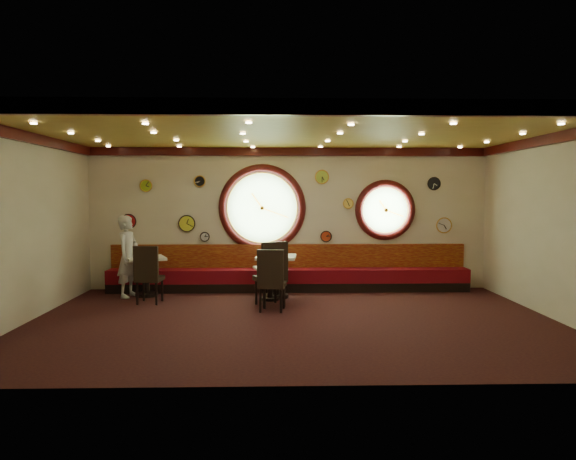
% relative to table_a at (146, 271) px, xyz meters
% --- Properties ---
extents(floor, '(9.00, 6.00, 0.00)m').
position_rel_table_a_xyz_m(floor, '(3.04, -2.21, -0.53)').
color(floor, black).
rests_on(floor, ground).
extents(ceiling, '(9.00, 6.00, 0.02)m').
position_rel_table_a_xyz_m(ceiling, '(3.04, -2.21, 2.67)').
color(ceiling, '#B79333').
rests_on(ceiling, wall_back).
extents(wall_back, '(9.00, 0.02, 3.20)m').
position_rel_table_a_xyz_m(wall_back, '(3.04, 0.79, 1.07)').
color(wall_back, beige).
rests_on(wall_back, floor).
extents(wall_front, '(9.00, 0.02, 3.20)m').
position_rel_table_a_xyz_m(wall_front, '(3.04, -5.21, 1.07)').
color(wall_front, beige).
rests_on(wall_front, floor).
extents(wall_left, '(0.02, 6.00, 3.20)m').
position_rel_table_a_xyz_m(wall_left, '(-1.46, -2.21, 1.07)').
color(wall_left, beige).
rests_on(wall_left, floor).
extents(wall_right, '(0.02, 6.00, 3.20)m').
position_rel_table_a_xyz_m(wall_right, '(7.54, -2.21, 1.07)').
color(wall_right, beige).
rests_on(wall_right, floor).
extents(molding_back, '(9.00, 0.10, 0.18)m').
position_rel_table_a_xyz_m(molding_back, '(3.04, 0.74, 2.58)').
color(molding_back, '#3A0B0A').
rests_on(molding_back, wall_back).
extents(molding_front, '(9.00, 0.10, 0.18)m').
position_rel_table_a_xyz_m(molding_front, '(3.04, -5.16, 2.58)').
color(molding_front, '#3A0B0A').
rests_on(molding_front, wall_back).
extents(molding_left, '(0.10, 6.00, 0.18)m').
position_rel_table_a_xyz_m(molding_left, '(-1.41, -2.21, 2.58)').
color(molding_left, '#3A0B0A').
rests_on(molding_left, wall_back).
extents(molding_right, '(0.10, 6.00, 0.18)m').
position_rel_table_a_xyz_m(molding_right, '(7.49, -2.21, 2.58)').
color(molding_right, '#3A0B0A').
rests_on(molding_right, wall_back).
extents(banquette_base, '(8.00, 0.55, 0.20)m').
position_rel_table_a_xyz_m(banquette_base, '(3.04, 0.51, -0.43)').
color(banquette_base, black).
rests_on(banquette_base, floor).
extents(banquette_seat, '(8.00, 0.55, 0.30)m').
position_rel_table_a_xyz_m(banquette_seat, '(3.04, 0.51, -0.18)').
color(banquette_seat, '#5E0812').
rests_on(banquette_seat, banquette_base).
extents(banquette_back, '(8.00, 0.10, 0.55)m').
position_rel_table_a_xyz_m(banquette_back, '(3.04, 0.73, 0.22)').
color(banquette_back, '#650708').
rests_on(banquette_back, wall_back).
extents(porthole_left_glass, '(1.66, 0.02, 1.66)m').
position_rel_table_a_xyz_m(porthole_left_glass, '(2.44, 0.78, 1.32)').
color(porthole_left_glass, '#82B36B').
rests_on(porthole_left_glass, wall_back).
extents(porthole_left_frame, '(1.98, 0.18, 1.98)m').
position_rel_table_a_xyz_m(porthole_left_frame, '(2.44, 0.77, 1.32)').
color(porthole_left_frame, '#3A0B0A').
rests_on(porthole_left_frame, wall_back).
extents(porthole_left_ring, '(1.61, 0.03, 1.61)m').
position_rel_table_a_xyz_m(porthole_left_ring, '(2.44, 0.74, 1.32)').
color(porthole_left_ring, gold).
rests_on(porthole_left_ring, wall_back).
extents(porthole_right_glass, '(1.10, 0.02, 1.10)m').
position_rel_table_a_xyz_m(porthole_right_glass, '(5.24, 0.78, 1.27)').
color(porthole_right_glass, '#82B36B').
rests_on(porthole_right_glass, wall_back).
extents(porthole_right_frame, '(1.38, 0.18, 1.38)m').
position_rel_table_a_xyz_m(porthole_right_frame, '(5.24, 0.77, 1.27)').
color(porthole_right_frame, '#3A0B0A').
rests_on(porthole_right_frame, wall_back).
extents(porthole_right_ring, '(1.09, 0.03, 1.09)m').
position_rel_table_a_xyz_m(porthole_right_ring, '(5.24, 0.74, 1.27)').
color(porthole_right_ring, gold).
rests_on(porthole_right_ring, wall_back).
extents(wall_clock_0, '(0.26, 0.03, 0.26)m').
position_rel_table_a_xyz_m(wall_clock_0, '(-0.16, 0.75, 1.82)').
color(wall_clock_0, '#99B724').
rests_on(wall_clock_0, wall_back).
extents(wall_clock_1, '(0.36, 0.03, 0.36)m').
position_rel_table_a_xyz_m(wall_clock_1, '(0.74, 0.75, 0.97)').
color(wall_clock_1, yellow).
rests_on(wall_clock_1, wall_back).
extents(wall_clock_2, '(0.30, 0.03, 0.30)m').
position_rel_table_a_xyz_m(wall_clock_2, '(3.79, 0.75, 2.02)').
color(wall_clock_2, '#AFD342').
rests_on(wall_clock_2, wall_back).
extents(wall_clock_3, '(0.34, 0.03, 0.34)m').
position_rel_table_a_xyz_m(wall_clock_3, '(6.59, 0.75, 0.92)').
color(wall_clock_3, silver).
rests_on(wall_clock_3, wall_back).
extents(wall_clock_4, '(0.20, 0.03, 0.20)m').
position_rel_table_a_xyz_m(wall_clock_4, '(1.14, 0.75, 0.67)').
color(wall_clock_4, silver).
rests_on(wall_clock_4, wall_back).
extents(wall_clock_5, '(0.28, 0.03, 0.28)m').
position_rel_table_a_xyz_m(wall_clock_5, '(6.34, 0.75, 1.87)').
color(wall_clock_5, black).
rests_on(wall_clock_5, wall_back).
extents(wall_clock_6, '(0.32, 0.03, 0.32)m').
position_rel_table_a_xyz_m(wall_clock_6, '(-0.56, 0.75, 1.02)').
color(wall_clock_6, red).
rests_on(wall_clock_6, wall_back).
extents(wall_clock_7, '(0.24, 0.03, 0.24)m').
position_rel_table_a_xyz_m(wall_clock_7, '(1.04, 0.75, 1.92)').
color(wall_clock_7, black).
rests_on(wall_clock_7, wall_back).
extents(wall_clock_8, '(0.24, 0.03, 0.24)m').
position_rel_table_a_xyz_m(wall_clock_8, '(3.89, 0.75, 0.67)').
color(wall_clock_8, red).
rests_on(wall_clock_8, wall_back).
extents(wall_clock_9, '(0.22, 0.03, 0.22)m').
position_rel_table_a_xyz_m(wall_clock_9, '(4.39, 0.75, 1.42)').
color(wall_clock_9, '#F2C750').
rests_on(wall_clock_9, wall_back).
extents(table_a, '(0.99, 0.99, 0.84)m').
position_rel_table_a_xyz_m(table_a, '(0.00, 0.00, 0.00)').
color(table_a, black).
rests_on(table_a, floor).
extents(table_b, '(0.74, 0.74, 0.67)m').
position_rel_table_a_xyz_m(table_b, '(2.63, -0.46, -0.10)').
color(table_b, black).
rests_on(table_b, floor).
extents(table_c, '(0.87, 0.87, 0.88)m').
position_rel_table_a_xyz_m(table_c, '(2.76, -0.23, 0.03)').
color(table_c, black).
rests_on(table_c, floor).
extents(chair_a, '(0.52, 0.52, 0.72)m').
position_rel_table_a_xyz_m(chair_a, '(0.23, -0.81, 0.13)').
color(chair_a, black).
rests_on(chair_a, floor).
extents(chair_b, '(0.55, 0.55, 0.72)m').
position_rel_table_a_xyz_m(chair_b, '(2.66, -1.53, 0.13)').
color(chair_b, black).
rests_on(chair_b, floor).
extents(chair_c, '(0.70, 0.70, 0.78)m').
position_rel_table_a_xyz_m(chair_c, '(2.68, -1.11, 0.19)').
color(chair_c, black).
rests_on(chair_c, floor).
extents(condiment_a_salt, '(0.04, 0.04, 0.11)m').
position_rel_table_a_xyz_m(condiment_a_salt, '(-0.14, 0.02, 0.36)').
color(condiment_a_salt, silver).
rests_on(condiment_a_salt, table_a).
extents(condiment_b_salt, '(0.04, 0.04, 0.11)m').
position_rel_table_a_xyz_m(condiment_b_salt, '(2.56, -0.45, 0.20)').
color(condiment_b_salt, silver).
rests_on(condiment_b_salt, table_b).
extents(condiment_c_salt, '(0.04, 0.04, 0.11)m').
position_rel_table_a_xyz_m(condiment_c_salt, '(2.67, -0.21, 0.41)').
color(condiment_c_salt, silver).
rests_on(condiment_c_salt, table_c).
extents(condiment_a_pepper, '(0.03, 0.03, 0.09)m').
position_rel_table_a_xyz_m(condiment_a_pepper, '(0.06, -0.09, 0.35)').
color(condiment_a_pepper, silver).
rests_on(condiment_a_pepper, table_a).
extents(condiment_b_pepper, '(0.04, 0.04, 0.11)m').
position_rel_table_a_xyz_m(condiment_b_pepper, '(2.66, -0.44, 0.20)').
color(condiment_b_pepper, silver).
rests_on(condiment_b_pepper, table_b).
extents(condiment_c_pepper, '(0.04, 0.04, 0.11)m').
position_rel_table_a_xyz_m(condiment_c_pepper, '(2.76, -0.31, 0.41)').
color(condiment_c_pepper, silver).
rests_on(condiment_c_pepper, table_c).
extents(condiment_a_bottle, '(0.05, 0.05, 0.17)m').
position_rel_table_a_xyz_m(condiment_a_bottle, '(0.14, 0.09, 0.39)').
color(condiment_a_bottle, gold).
rests_on(condiment_a_bottle, table_a).
extents(condiment_b_bottle, '(0.06, 0.06, 0.18)m').
position_rel_table_a_xyz_m(condiment_b_bottle, '(2.71, -0.36, 0.24)').
color(condiment_b_bottle, gold).
rests_on(condiment_b_bottle, table_b).
extents(condiment_c_bottle, '(0.05, 0.05, 0.16)m').
position_rel_table_a_xyz_m(condiment_c_bottle, '(2.92, -0.16, 0.44)').
color(condiment_c_bottle, orange).
rests_on(condiment_c_bottle, table_c).
extents(waiter, '(0.55, 0.71, 1.72)m').
position_rel_table_a_xyz_m(waiter, '(-0.35, -0.06, 0.33)').
color(waiter, silver).
rests_on(waiter, floor).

